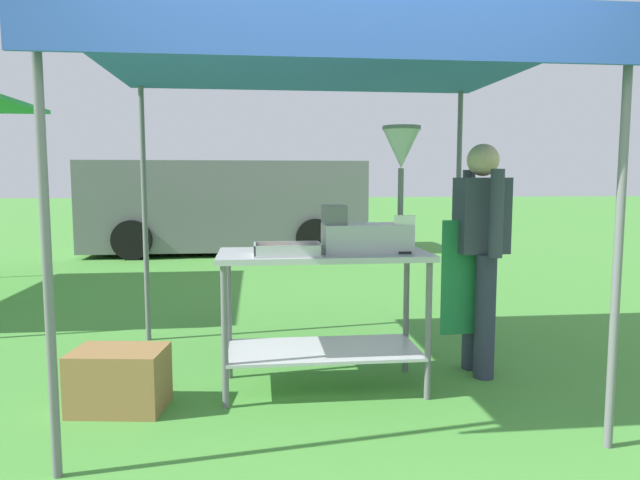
# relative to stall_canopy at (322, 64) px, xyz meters

# --- Properties ---
(ground_plane) EXTENTS (70.00, 70.00, 0.00)m
(ground_plane) POSITION_rel_stall_canopy_xyz_m (0.02, 4.92, -2.10)
(ground_plane) COLOR #478E38
(stall_canopy) EXTENTS (2.91, 2.50, 2.18)m
(stall_canopy) POSITION_rel_stall_canopy_xyz_m (0.00, 0.00, 0.00)
(stall_canopy) COLOR slate
(stall_canopy) RESTS_ON ground
(donut_cart) EXTENTS (1.34, 0.63, 0.90)m
(donut_cart) POSITION_rel_stall_canopy_xyz_m (-0.00, -0.10, -1.44)
(donut_cart) COLOR #B7B7BC
(donut_cart) RESTS_ON ground
(donut_tray) EXTENTS (0.41, 0.28, 0.07)m
(donut_tray) POSITION_rel_stall_canopy_xyz_m (-0.24, -0.23, -1.17)
(donut_tray) COLOR #B7B7BC
(donut_tray) RESTS_ON donut_cart
(donut_fryer) EXTENTS (0.62, 0.28, 0.80)m
(donut_fryer) POSITION_rel_stall_canopy_xyz_m (0.33, -0.12, -0.91)
(donut_fryer) COLOR #B7B7BC
(donut_fryer) RESTS_ON donut_cart
(menu_sign) EXTENTS (0.13, 0.05, 0.24)m
(menu_sign) POSITION_rel_stall_canopy_xyz_m (0.49, -0.25, -1.09)
(menu_sign) COLOR black
(menu_sign) RESTS_ON donut_cart
(vendor) EXTENTS (0.46, 0.53, 1.61)m
(vendor) POSITION_rel_stall_canopy_xyz_m (1.11, 0.08, -1.20)
(vendor) COLOR #2D3347
(vendor) RESTS_ON ground
(supply_crate) EXTENTS (0.58, 0.43, 0.37)m
(supply_crate) POSITION_rel_stall_canopy_xyz_m (-1.25, -0.31, -1.92)
(supply_crate) COLOR olive
(supply_crate) RESTS_ON ground
(van_grey) EXTENTS (5.05, 2.11, 1.69)m
(van_grey) POSITION_rel_stall_canopy_xyz_m (-0.98, 7.27, -1.22)
(van_grey) COLOR slate
(van_grey) RESTS_ON ground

